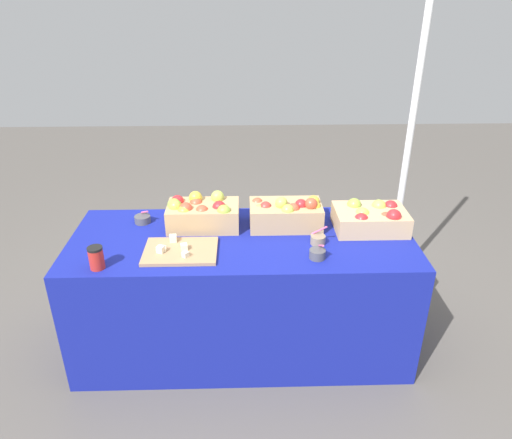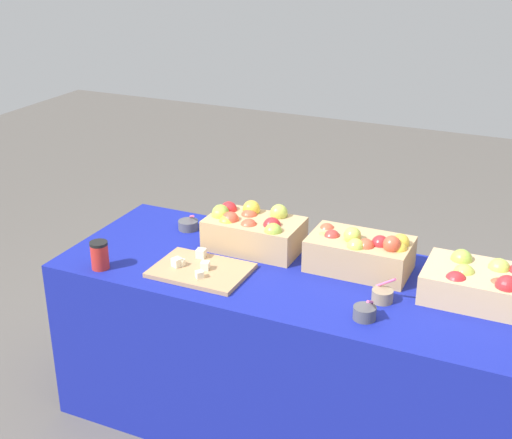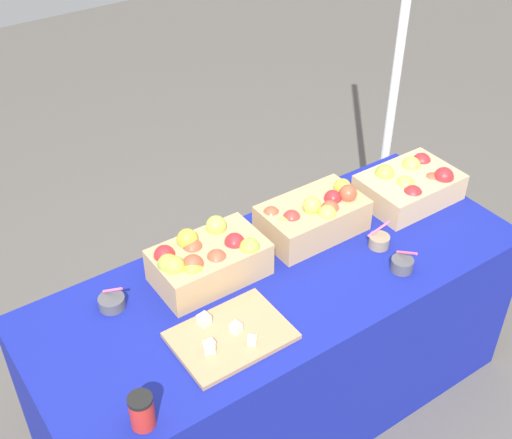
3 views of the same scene
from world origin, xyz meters
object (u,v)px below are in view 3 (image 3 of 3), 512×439
object	(u,v)px
apple_crate_right	(207,260)
sample_bowl_mid	(402,264)
coffee_cup	(142,411)
tent_pole	(396,79)
sample_bowl_near	(112,302)
sample_bowl_far	(379,241)
apple_crate_left	(410,185)
apple_crate_middle	(314,216)
cutting_board_front	(230,336)

from	to	relation	value
apple_crate_right	sample_bowl_mid	bearing A→B (deg)	-30.97
coffee_cup	tent_pole	bearing A→B (deg)	25.32
sample_bowl_near	tent_pole	bearing A→B (deg)	11.75
sample_bowl_mid	sample_bowl_far	distance (m)	0.15
sample_bowl_mid	coffee_cup	distance (m)	1.10
apple_crate_left	tent_pole	distance (m)	0.60
apple_crate_middle	sample_bowl_mid	xyz separation A→B (m)	(0.13, -0.36, -0.06)
sample_bowl_mid	apple_crate_middle	bearing A→B (deg)	109.85
apple_crate_left	apple_crate_middle	distance (m)	0.48
apple_crate_left	apple_crate_right	bearing A→B (deg)	176.64
sample_bowl_far	tent_pole	distance (m)	0.93
cutting_board_front	tent_pole	bearing A→B (deg)	26.82
sample_bowl_near	sample_bowl_mid	world-z (taller)	sample_bowl_mid
sample_bowl_far	tent_pole	bearing A→B (deg)	44.00
apple_crate_left	apple_crate_middle	size ratio (longest dim) A/B	0.98
tent_pole	apple_crate_middle	bearing A→B (deg)	-152.98
apple_crate_right	cutting_board_front	distance (m)	0.32
sample_bowl_mid	tent_pole	xyz separation A→B (m)	(0.67, 0.77, 0.26)
cutting_board_front	tent_pole	xyz separation A→B (m)	(1.38, 0.70, 0.28)
apple_crate_right	cutting_board_front	world-z (taller)	apple_crate_right
cutting_board_front	sample_bowl_near	world-z (taller)	sample_bowl_near
apple_crate_middle	sample_bowl_mid	size ratio (longest dim) A/B	4.08
sample_bowl_mid	coffee_cup	world-z (taller)	coffee_cup
cutting_board_front	sample_bowl_mid	distance (m)	0.71
apple_crate_middle	cutting_board_front	distance (m)	0.65
sample_bowl_near	sample_bowl_far	distance (m)	1.03
apple_crate_middle	apple_crate_right	xyz separation A→B (m)	(-0.49, 0.01, 0.00)
apple_crate_left	cutting_board_front	size ratio (longest dim) A/B	1.05
apple_crate_middle	coffee_cup	world-z (taller)	apple_crate_middle
sample_bowl_near	tent_pole	world-z (taller)	tent_pole
cutting_board_front	sample_bowl_far	size ratio (longest dim) A/B	3.55
cutting_board_front	apple_crate_right	bearing A→B (deg)	72.45
apple_crate_middle	sample_bowl_far	world-z (taller)	apple_crate_middle
cutting_board_front	tent_pole	distance (m)	1.57
cutting_board_front	coffee_cup	xyz separation A→B (m)	(-0.39, -0.14, 0.05)
cutting_board_front	apple_crate_left	bearing A→B (deg)	12.72
apple_crate_middle	coffee_cup	distance (m)	1.06
sample_bowl_near	apple_crate_middle	bearing A→B (deg)	-4.57
apple_crate_middle	coffee_cup	xyz separation A→B (m)	(-0.97, -0.43, -0.02)
apple_crate_middle	cutting_board_front	world-z (taller)	apple_crate_middle
sample_bowl_near	coffee_cup	size ratio (longest dim) A/B	0.79
tent_pole	apple_crate_right	bearing A→B (deg)	-162.66
cutting_board_front	sample_bowl_mid	world-z (taller)	sample_bowl_mid
cutting_board_front	apple_crate_middle	bearing A→B (deg)	26.55
apple_crate_left	tent_pole	size ratio (longest dim) A/B	0.20
sample_bowl_far	tent_pole	size ratio (longest dim) A/B	0.05
apple_crate_left	coffee_cup	distance (m)	1.50
apple_crate_right	coffee_cup	world-z (taller)	apple_crate_right
tent_pole	coffee_cup	bearing A→B (deg)	-154.68
apple_crate_middle	cutting_board_front	bearing A→B (deg)	-153.45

